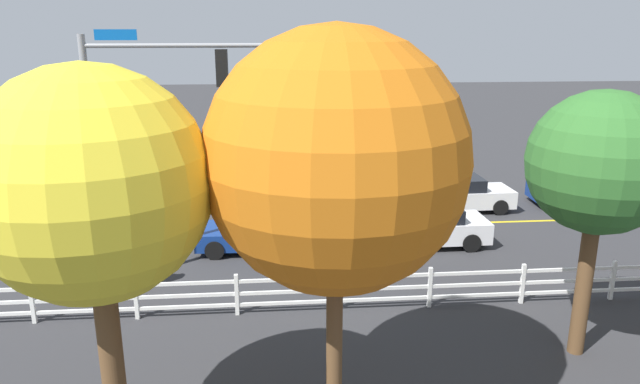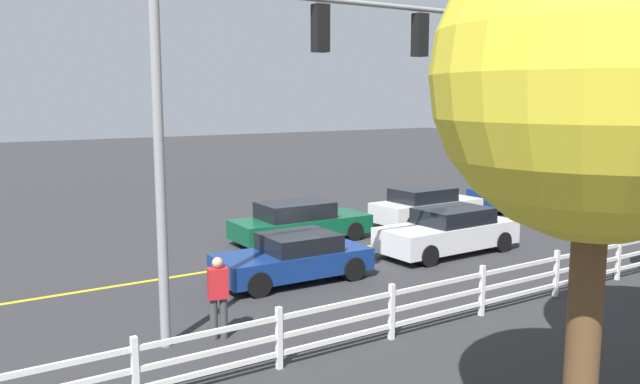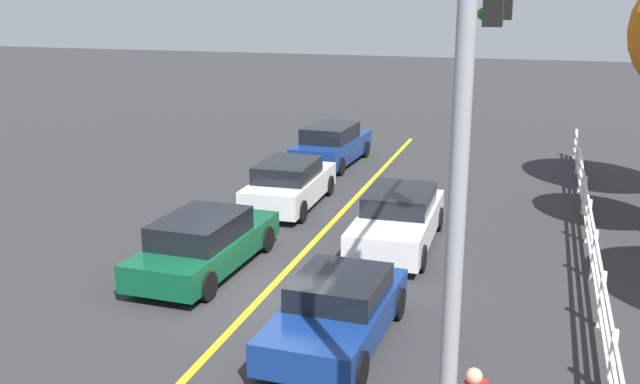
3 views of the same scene
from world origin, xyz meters
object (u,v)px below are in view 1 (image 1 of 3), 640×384
Objects in this scene: car_3 at (585,188)px; car_1 at (260,232)px; car_2 at (457,194)px; tree_3 at (600,164)px; pedestrian at (139,258)px; tree_2 at (336,162)px; car_4 at (421,226)px; tree_1 at (92,187)px; car_0 at (324,197)px.

car_1 is at bearing -160.82° from car_3.
tree_3 is (0.67, 10.99, 3.83)m from car_2.
tree_2 reaches higher than pedestrian.
car_1 is 0.89× the size of car_4.
pedestrian is 9.45m from tree_2.
tree_3 is at bearing -95.45° from pedestrian.
tree_3 is (-9.72, -2.88, -0.52)m from tree_1.
tree_2 is at bearing -92.68° from car_0.
tree_2 is (-1.50, 9.57, 4.62)m from car_1.
tree_3 reaches higher than car_0.
car_3 is at bearing -51.58° from pedestrian.
car_3 is 1.00× the size of car_4.
car_1 is 2.47× the size of pedestrian.
car_4 is (-3.03, 3.95, 0.02)m from car_0.
car_0 is 15.46m from tree_1.
car_1 is 5.61m from car_4.
car_3 is (-11.30, -0.18, 0.07)m from car_0.
tree_2 reaches higher than car_2.
pedestrian reaches higher than car_3.
pedestrian is (11.58, 6.51, 0.23)m from car_2.
pedestrian is 0.23× the size of tree_2.
car_1 is 0.94× the size of car_2.
tree_2 is at bearing 21.33° from tree_3.
car_3 is at bearing -119.50° from tree_3.
tree_3 reaches higher than car_4.
tree_1 is at bearing -127.96° from car_2.
car_1 is (2.58, 3.91, -0.05)m from car_0.
tree_2 reaches higher than car_4.
tree_2 is (1.08, 13.47, 4.57)m from car_0.
pedestrian reaches higher than car_2.
tree_1 is (2.24, 10.11, 4.43)m from car_1.
car_1 is at bearing -34.38° from pedestrian.
car_3 is 21.91m from tree_1.
car_2 is (-8.15, -3.76, 0.08)m from car_1.
car_2 is at bearing 0.47° from car_0.
tree_3 is (-1.87, 7.19, 3.83)m from car_4.
car_4 is (-5.61, 0.04, 0.08)m from car_1.
car_3 is at bearing 2.84° from car_0.
car_0 is at bearing -94.60° from tree_2.
car_4 is 2.79× the size of pedestrian.
car_4 is 0.68× the size of tree_1.
car_2 is at bearing -116.52° from tree_2.
tree_1 is at bearing 51.16° from car_4.
pedestrian is at bearing 15.78° from car_4.
tree_3 reaches higher than car_3.
car_2 reaches higher than car_4.
tree_2 reaches higher than tree_1.
pedestrian is 0.24× the size of tree_1.
car_2 is at bearing -124.59° from car_4.
car_1 is at bearing -44.01° from tree_3.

